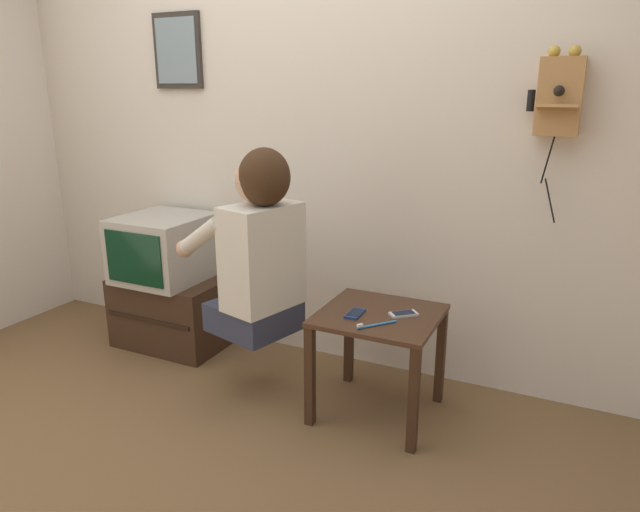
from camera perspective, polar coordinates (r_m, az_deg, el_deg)
ground_plane at (r=2.50m, az=-12.01°, el=-20.03°), size 14.00×14.00×0.00m
wall_back at (r=3.05m, az=0.49°, el=12.68°), size 6.80×0.05×2.55m
side_table at (r=2.63m, az=5.89°, el=-7.69°), size 0.53×0.50×0.50m
person at (r=2.66m, az=-6.20°, el=1.05°), size 0.62×0.50×0.89m
tv_stand at (r=3.50m, az=-14.61°, el=-5.39°), size 0.64×0.41×0.41m
television at (r=3.39m, az=-15.34°, el=0.80°), size 0.46×0.49×0.37m
wall_phone_antique at (r=2.68m, az=22.82°, el=14.56°), size 0.22×0.18×0.74m
framed_picture at (r=3.50m, az=-14.07°, el=19.27°), size 0.32×0.03×0.41m
cell_phone_held at (r=2.56m, az=3.53°, el=-5.75°), size 0.06×0.13×0.01m
cell_phone_spare at (r=2.58m, az=8.36°, el=-5.75°), size 0.13×0.13×0.01m
toothbrush at (r=2.45m, az=5.45°, el=-6.86°), size 0.13×0.15×0.02m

